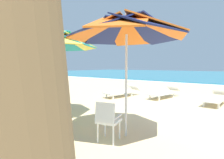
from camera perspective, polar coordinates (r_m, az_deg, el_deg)
ground_plane at (r=6.46m, az=22.12°, el=-10.23°), size 80.00×80.00×0.00m
surf_foam at (r=16.89m, az=31.80°, el=-1.58°), size 80.00×0.70×0.01m
beach_umbrella_0 at (r=4.01m, az=4.73°, el=16.01°), size 2.62×2.62×2.75m
plastic_chair_0 at (r=3.76m, az=-1.44°, el=-12.66°), size 0.53×0.56×0.87m
beach_umbrella_1 at (r=5.77m, az=-18.13°, el=11.94°), size 2.58×2.58×2.74m
plastic_chair_1 at (r=6.70m, az=-16.65°, el=-5.20°), size 0.52×0.55×0.87m
beach_umbrella_2 at (r=8.15m, az=-27.58°, el=9.03°), size 2.11×2.11×2.68m
plastic_chair_2 at (r=8.41m, az=-30.30°, el=-3.68°), size 0.60×0.58×0.87m
plastic_chair_3 at (r=7.57m, az=-28.49°, el=-4.46°), size 0.62×0.63×0.87m
beach_umbrella_3 at (r=10.75m, az=-32.09°, el=8.03°), size 2.36×2.36×2.78m
plastic_chair_4 at (r=10.12m, az=-29.73°, el=-2.36°), size 0.59×0.57×0.87m
plastic_chair_5 at (r=11.51m, az=-31.73°, el=-1.68°), size 0.47×0.44×0.87m
plastic_chair_6 at (r=10.74m, az=-26.96°, el=-1.89°), size 0.49×0.51×0.87m
sun_lounger_0 at (r=8.55m, az=30.63°, el=-5.02°), size 0.78×2.18×0.62m
sun_lounger_1 at (r=9.18m, az=16.62°, el=-3.95°), size 1.01×2.22×0.62m
sun_lounger_2 at (r=9.17m, az=3.38°, el=-3.78°), size 1.08×2.23×0.62m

